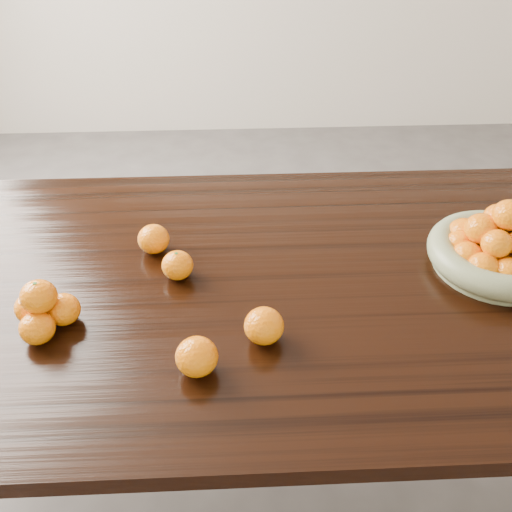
{
  "coord_description": "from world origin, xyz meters",
  "views": [
    {
      "loc": [
        -0.08,
        -1.02,
        1.58
      ],
      "look_at": [
        -0.04,
        -0.02,
        0.83
      ],
      "focal_mm": 40.0,
      "sensor_mm": 36.0,
      "label": 1
    }
  ],
  "objects_px": {
    "fruit_bowl": "(499,249)",
    "dining_table": "(271,307)",
    "orange_pyramid": "(43,310)",
    "loose_orange_0": "(177,265)"
  },
  "relations": [
    {
      "from": "orange_pyramid",
      "to": "fruit_bowl",
      "type": "bearing_deg",
      "value": 9.04
    },
    {
      "from": "orange_pyramid",
      "to": "loose_orange_0",
      "type": "bearing_deg",
      "value": 30.35
    },
    {
      "from": "dining_table",
      "to": "orange_pyramid",
      "type": "relative_size",
      "value": 14.55
    },
    {
      "from": "orange_pyramid",
      "to": "dining_table",
      "type": "bearing_deg",
      "value": 16.23
    },
    {
      "from": "dining_table",
      "to": "fruit_bowl",
      "type": "bearing_deg",
      "value": 2.3
    },
    {
      "from": "loose_orange_0",
      "to": "dining_table",
      "type": "bearing_deg",
      "value": -3.89
    },
    {
      "from": "orange_pyramid",
      "to": "loose_orange_0",
      "type": "relative_size",
      "value": 1.88
    },
    {
      "from": "dining_table",
      "to": "fruit_bowl",
      "type": "height_order",
      "value": "fruit_bowl"
    },
    {
      "from": "fruit_bowl",
      "to": "dining_table",
      "type": "bearing_deg",
      "value": -177.7
    },
    {
      "from": "fruit_bowl",
      "to": "orange_pyramid",
      "type": "bearing_deg",
      "value": -170.96
    }
  ]
}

